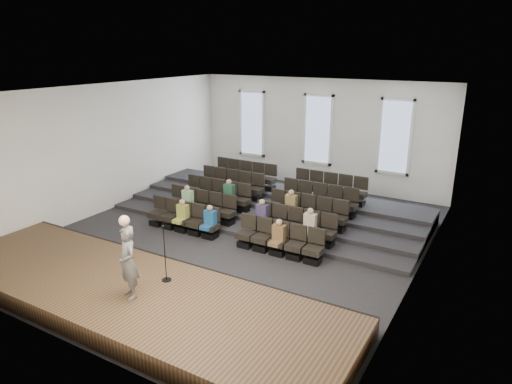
% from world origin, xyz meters
% --- Properties ---
extents(ground, '(14.00, 14.00, 0.00)m').
position_xyz_m(ground, '(0.00, 0.00, 0.00)').
color(ground, black).
rests_on(ground, ground).
extents(ceiling, '(12.00, 14.00, 0.02)m').
position_xyz_m(ceiling, '(0.00, 0.00, 5.01)').
color(ceiling, white).
rests_on(ceiling, ground).
extents(wall_back, '(12.00, 0.04, 5.00)m').
position_xyz_m(wall_back, '(0.00, 7.02, 2.50)').
color(wall_back, white).
rests_on(wall_back, ground).
extents(wall_front, '(12.00, 0.04, 5.00)m').
position_xyz_m(wall_front, '(0.00, -7.02, 2.50)').
color(wall_front, white).
rests_on(wall_front, ground).
extents(wall_left, '(0.04, 14.00, 5.00)m').
position_xyz_m(wall_left, '(-6.02, 0.00, 2.50)').
color(wall_left, white).
rests_on(wall_left, ground).
extents(wall_right, '(0.04, 14.00, 5.00)m').
position_xyz_m(wall_right, '(6.02, 0.00, 2.50)').
color(wall_right, white).
rests_on(wall_right, ground).
extents(stage, '(11.80, 3.60, 0.50)m').
position_xyz_m(stage, '(0.00, -5.10, 0.25)').
color(stage, '#4E3B21').
rests_on(stage, ground).
extents(stage_lip, '(11.80, 0.06, 0.52)m').
position_xyz_m(stage_lip, '(0.00, -3.33, 0.25)').
color(stage_lip, black).
rests_on(stage_lip, ground).
extents(risers, '(11.80, 4.80, 0.60)m').
position_xyz_m(risers, '(0.00, 3.17, 0.20)').
color(risers, black).
rests_on(risers, ground).
extents(seating_rows, '(6.80, 4.70, 1.67)m').
position_xyz_m(seating_rows, '(-0.00, 1.54, 0.68)').
color(seating_rows, black).
rests_on(seating_rows, ground).
extents(windows, '(8.44, 0.10, 3.24)m').
position_xyz_m(windows, '(0.00, 6.95, 2.70)').
color(windows, white).
rests_on(windows, wall_back).
extents(audience, '(5.45, 2.64, 1.10)m').
position_xyz_m(audience, '(0.00, 0.32, 0.81)').
color(audience, '#9CA542').
rests_on(audience, seating_rows).
extents(speaker, '(0.78, 0.67, 1.81)m').
position_xyz_m(speaker, '(0.39, -5.43, 1.41)').
color(speaker, '#5B5A57').
rests_on(speaker, stage).
extents(mic_stand, '(0.26, 0.26, 1.54)m').
position_xyz_m(mic_stand, '(0.61, -4.38, 0.96)').
color(mic_stand, black).
rests_on(mic_stand, stage).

